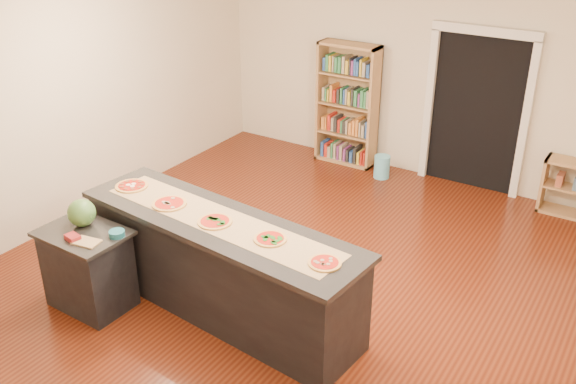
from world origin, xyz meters
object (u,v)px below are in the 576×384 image
Objects in this scene: low_shelf at (572,189)px; side_counter at (88,268)px; waste_bin at (382,167)px; kitchen_island at (221,266)px; bookshelf at (347,105)px; watermelon at (82,213)px.

side_counter is at bearing -128.47° from low_shelf.
kitchen_island is at bearing -90.06° from waste_bin.
watermelon is at bearing -96.86° from bookshelf.
side_counter reaches higher than low_shelf.
waste_bin is (1.16, 4.35, -0.26)m from side_counter.
bookshelf is at bearing -179.93° from low_shelf.
side_counter is 0.47× the size of bookshelf.
watermelon is (-1.25, -4.25, 0.81)m from waste_bin.
watermelon reaches higher than side_counter.
low_shelf is 2.51m from waste_bin.
waste_bin is at bearing 95.39° from kitchen_island.
kitchen_island is at bearing 23.12° from watermelon.
waste_bin is at bearing 73.56° from watermelon.
waste_bin is at bearing 76.51° from side_counter.
watermelon is (-1.25, -0.53, 0.47)m from kitchen_island.
kitchen_island is 4.18× the size of low_shelf.
bookshelf is at bearing 85.90° from side_counter.
bookshelf is at bearing 83.14° from watermelon.
side_counter is 0.57m from watermelon.
low_shelf is 2.68× the size of watermelon.
bookshelf is 5.46× the size of waste_bin.
waste_bin is at bearing -174.44° from low_shelf.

